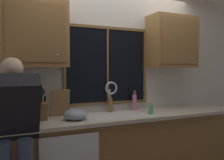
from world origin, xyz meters
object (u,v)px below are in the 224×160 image
at_px(knife_block, 41,111).
at_px(cutting_board, 60,103).
at_px(person_standing, 14,126).
at_px(bottle_tall_clear, 110,105).
at_px(mixing_bowl, 75,115).
at_px(soap_dispenser, 151,109).
at_px(bottle_green_glass, 134,102).

relative_size(knife_block, cutting_board, 0.99).
relative_size(person_standing, bottle_tall_clear, 6.55).
xyz_separation_m(knife_block, cutting_board, (0.24, 0.15, 0.05)).
bearing_deg(bottle_tall_clear, mixing_bowl, -153.62).
distance_m(cutting_board, mixing_bowl, 0.31).
distance_m(person_standing, mixing_bowl, 0.70).
relative_size(person_standing, soap_dispenser, 9.75).
bearing_deg(bottle_green_glass, bottle_tall_clear, 178.75).
bearing_deg(soap_dispenser, person_standing, -172.25).
bearing_deg(knife_block, bottle_green_glass, 6.67).
distance_m(person_standing, knife_block, 0.49).
xyz_separation_m(mixing_bowl, bottle_tall_clear, (0.54, 0.27, 0.04)).
bearing_deg(bottle_green_glass, cutting_board, 179.51).
distance_m(knife_block, mixing_bowl, 0.37).
xyz_separation_m(mixing_bowl, soap_dispenser, (0.94, -0.06, 0.00)).
xyz_separation_m(person_standing, bottle_green_glass, (1.53, 0.54, 0.06)).
relative_size(person_standing, cutting_board, 4.88).
height_order(person_standing, soap_dispenser, person_standing).
distance_m(person_standing, soap_dispenser, 1.60).
distance_m(knife_block, bottle_green_glass, 1.25).
relative_size(knife_block, bottle_green_glass, 1.15).
bearing_deg(knife_block, cutting_board, 32.73).
bearing_deg(mixing_bowl, knife_block, 161.83).
bearing_deg(soap_dispenser, cutting_board, 162.45).
bearing_deg(soap_dispenser, knife_block, 172.12).
bearing_deg(knife_block, soap_dispenser, -7.88).
bearing_deg(soap_dispenser, mixing_bowl, 176.12).
distance_m(person_standing, cutting_board, 0.77).
distance_m(knife_block, bottle_tall_clear, 0.90).
xyz_separation_m(person_standing, bottle_tall_clear, (1.18, 0.55, 0.05)).
bearing_deg(person_standing, knife_block, 53.70).
relative_size(knife_block, mixing_bowl, 1.23).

